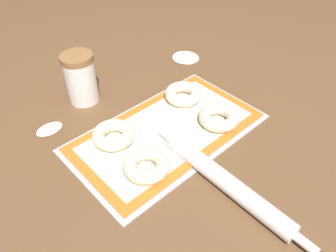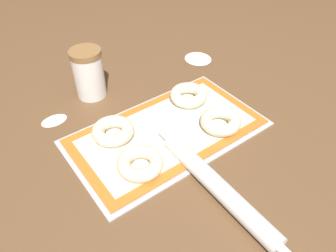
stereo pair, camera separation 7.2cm
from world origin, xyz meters
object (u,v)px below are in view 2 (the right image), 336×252
bagel_back_right (188,95)px  bagel_front_left (140,163)px  bagel_front_right (220,121)px  baking_tray (168,133)px  bagel_back_left (113,131)px  flour_canister (89,73)px  rolling_pin (218,187)px

bagel_back_right → bagel_front_left: bearing=-151.8°
bagel_front_left → bagel_back_right: 0.30m
bagel_front_left → bagel_front_right: (0.26, -0.00, 0.00)m
baking_tray → bagel_front_left: size_ratio=4.71×
baking_tray → bagel_back_left: size_ratio=4.71×
bagel_front_right → bagel_front_left: bearing=179.6°
bagel_front_left → flour_canister: size_ratio=0.73×
bagel_front_left → flour_canister: bearing=81.8°
bagel_front_left → bagel_back_right: same height
baking_tray → flour_canister: size_ratio=3.44×
flour_canister → bagel_back_left: bearing=-102.0°
baking_tray → bagel_back_left: (-0.13, 0.07, 0.02)m
bagel_front_right → flour_canister: 0.42m
bagel_front_left → bagel_front_right: size_ratio=1.00×
bagel_front_left → bagel_back_left: size_ratio=1.00×
flour_canister → baking_tray: bearing=-74.2°
bagel_front_left → flour_canister: (0.05, 0.36, 0.05)m
baking_tray → rolling_pin: bearing=-97.2°
baking_tray → flour_canister: bearing=105.8°
baking_tray → bagel_back_left: bagel_back_left is taller
bagel_front_right → baking_tray: bearing=151.2°
baking_tray → rolling_pin: (-0.03, -0.23, 0.02)m
bagel_front_left → bagel_back_right: (0.27, 0.14, 0.00)m
bagel_front_right → rolling_pin: bagel_front_right is taller
bagel_front_right → rolling_pin: size_ratio=0.25×
rolling_pin → baking_tray: bearing=82.8°
baking_tray → flour_canister: 0.31m
baking_tray → bagel_front_left: 0.15m
bagel_back_left → flour_canister: flour_canister is taller
bagel_back_right → flour_canister: bearing=134.9°
bagel_back_left → bagel_front_left: bearing=-92.0°
bagel_back_left → bagel_back_right: same height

